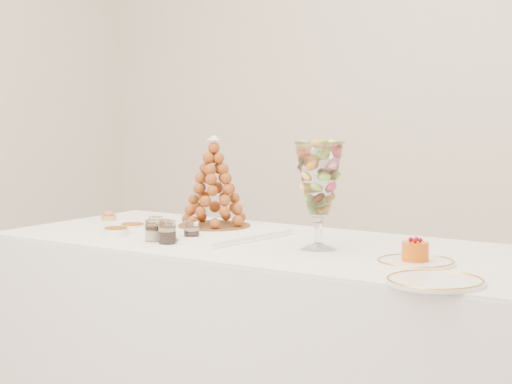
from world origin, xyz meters
The scene contains 15 objects.
buffet_table centered at (0.10, 0.30, 0.38)m, with size 2.02×0.84×0.76m.
lace_tray centered at (-0.26, 0.31, 0.77)m, with size 0.55×0.41×0.02m, color white.
macaron_vase centered at (0.27, 0.27, 0.99)m, with size 0.16×0.16×0.34m.
cake_plate centered at (0.64, 0.21, 0.77)m, with size 0.23×0.23×0.01m, color white.
spare_plate centered at (0.79, -0.01, 0.77)m, with size 0.26×0.26×0.01m, color white.
pink_tart centered at (-0.77, 0.38, 0.78)m, with size 0.06×0.06×0.04m.
verrine_a centered at (-0.34, 0.18, 0.80)m, with size 0.05×0.05×0.07m, color white.
verrine_b centered at (-0.28, 0.15, 0.80)m, with size 0.05×0.05×0.07m, color white.
verrine_c centered at (-0.16, 0.15, 0.80)m, with size 0.05×0.05×0.07m, color white.
verrine_d centered at (-0.27, 0.08, 0.80)m, with size 0.05×0.05×0.07m, color white.
verrine_e centered at (-0.19, 0.07, 0.80)m, with size 0.06×0.06×0.08m, color white.
ramekin_back centered at (-0.47, 0.20, 0.78)m, with size 0.09×0.09×0.03m, color white.
ramekin_front centered at (-0.45, 0.09, 0.78)m, with size 0.09×0.09×0.03m, color white.
croquembouche centered at (-0.24, 0.38, 0.94)m, with size 0.27×0.27×0.33m.
mousse_cake centered at (0.64, 0.20, 0.80)m, with size 0.08×0.08×0.07m.
Camera 1 is at (1.66, -2.07, 1.23)m, focal length 60.00 mm.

